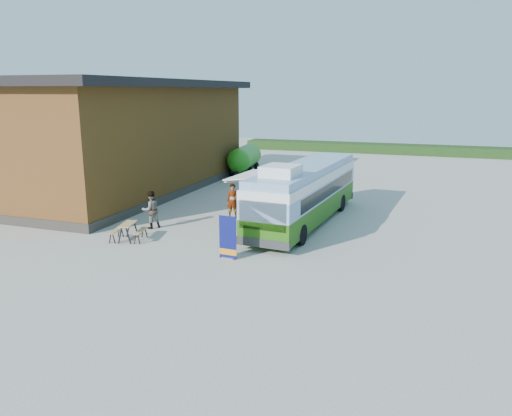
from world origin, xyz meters
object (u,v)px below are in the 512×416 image
at_px(picnic_table, 128,228).
at_px(slurry_tanker, 245,158).
at_px(bus, 305,191).
at_px(person_b, 151,210).
at_px(banner, 228,241).
at_px(person_a, 233,201).

height_order(picnic_table, slurry_tanker, slurry_tanker).
bearing_deg(bus, person_b, -148.87).
bearing_deg(picnic_table, banner, -22.59).
bearing_deg(slurry_tanker, person_a, -79.24).
bearing_deg(banner, person_a, 114.67).
xyz_separation_m(picnic_table, person_a, (2.97, 5.59, 0.33)).
distance_m(bus, banner, 6.92).
bearing_deg(person_b, slurry_tanker, -139.75).
xyz_separation_m(banner, picnic_table, (-5.36, 0.83, -0.13)).
bearing_deg(banner, bus, 80.95).
xyz_separation_m(banner, person_b, (-5.50, 3.08, 0.21)).
relative_size(picnic_table, slurry_tanker, 0.27).
height_order(bus, person_b, bus).
distance_m(person_a, person_b, 4.56).
xyz_separation_m(banner, person_a, (-2.40, 6.42, 0.20)).
xyz_separation_m(bus, banner, (-1.57, -6.67, -0.94)).
relative_size(bus, banner, 6.38).
distance_m(banner, person_b, 6.31).
xyz_separation_m(person_b, slurry_tanker, (-1.50, 17.22, 0.40)).
xyz_separation_m(bus, person_a, (-3.97, -0.25, -0.74)).
relative_size(bus, slurry_tanker, 1.84).
bearing_deg(banner, slurry_tanker, 113.22).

